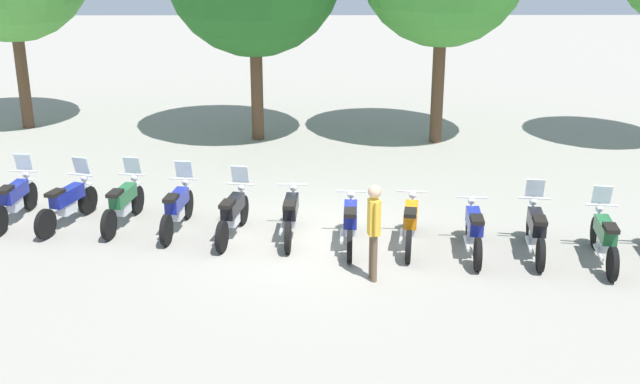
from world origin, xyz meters
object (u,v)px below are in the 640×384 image
Objects in this scene: motorcycle_4 at (233,213)px; motorcycle_2 at (123,202)px; motorcycle_1 at (68,202)px; motorcycle_10 at (604,237)px; motorcycle_0 at (15,199)px; motorcycle_8 at (474,229)px; motorcycle_3 at (177,207)px; person_0 at (374,224)px; motorcycle_5 at (291,215)px; motorcycle_9 at (536,229)px; motorcycle_6 at (350,222)px; motorcycle_7 at (410,223)px.

motorcycle_2 is at bearing 84.99° from motorcycle_4.
motorcycle_1 and motorcycle_2 have the same top height.
motorcycle_0 is at bearing 87.17° from motorcycle_10.
motorcycle_4 reaches higher than motorcycle_8.
motorcycle_1 is 2.43m from motorcycle_3.
motorcycle_3 is 1.19× the size of person_0.
motorcycle_5 is at bearing -91.81° from motorcycle_2.
motorcycle_8 is at bearing 95.98° from motorcycle_9.
motorcycle_3 is at bearing 83.13° from motorcycle_5.
person_0 is (0.35, -1.60, 0.59)m from motorcycle_6.
person_0 is at bearing -116.90° from motorcycle_4.
person_0 reaches higher than motorcycle_7.
motorcycle_1 and motorcycle_4 have the same top height.
motorcycle_6 is (1.21, -0.46, 0.00)m from motorcycle_5.
motorcycle_10 is at bearing -96.78° from motorcycle_6.
motorcycle_5 is at bearing -95.05° from motorcycle_0.
motorcycle_2 reaches higher than motorcycle_6.
motorcycle_4 reaches higher than motorcycle_7.
motorcycle_0 is at bearing 83.65° from motorcycle_5.
motorcycle_1 is 8.59m from motorcycle_8.
motorcycle_3 is (2.41, -0.32, 0.00)m from motorcycle_1.
motorcycle_4 is 0.99× the size of motorcycle_5.
motorcycle_7 is (6.03, -1.20, -0.01)m from motorcycle_2.
motorcycle_4 is at bearing 88.92° from motorcycle_9.
motorcycle_4 is 3.52m from person_0.
motorcycle_6 is 2.45m from motorcycle_8.
motorcycle_7 is at bearing -91.77° from motorcycle_2.
motorcycle_8 is at bearing -96.60° from motorcycle_0.
motorcycle_2 is (2.42, -0.26, 0.00)m from motorcycle_0.
motorcycle_9 is at bearing -88.44° from motorcycle_4.
motorcycle_2 and motorcycle_10 have the same top height.
motorcycle_3 is 1.00× the size of motorcycle_7.
person_0 is at bearing -108.77° from motorcycle_2.
motorcycle_2 is 1.19× the size of person_0.
motorcycle_3 is at bearing 87.60° from motorcycle_9.
motorcycle_5 is 1.00× the size of motorcycle_9.
motorcycle_4 and motorcycle_9 have the same top height.
person_0 is at bearing -140.01° from motorcycle_5.
person_0 reaches higher than motorcycle_1.
motorcycle_2 is 3.69m from motorcycle_5.
motorcycle_4 is (2.42, -0.67, 0.00)m from motorcycle_2.
motorcycle_0 is 1.24m from motorcycle_1.
motorcycle_9 is 1.00× the size of motorcycle_10.
motorcycle_3 is at bearing 83.09° from motorcycle_8.
motorcycle_9 is (10.87, -1.87, 0.00)m from motorcycle_0.
motorcycle_0 and motorcycle_10 have the same top height.
motorcycle_8 is at bearing -82.78° from motorcycle_1.
motorcycle_5 is 6.18m from motorcycle_10.
motorcycle_1 is at bearing 89.55° from motorcycle_3.
person_0 is (-3.28, -1.16, 0.57)m from motorcycle_9.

